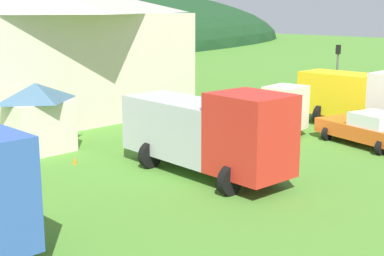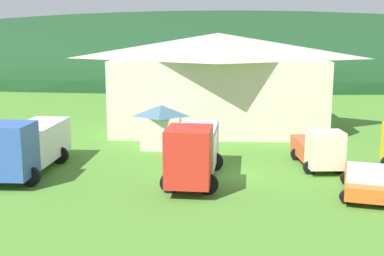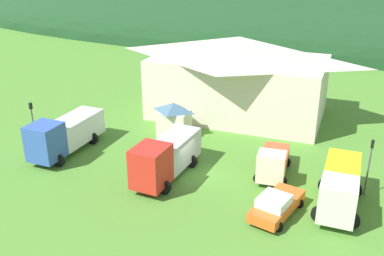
{
  "view_description": "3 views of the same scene",
  "coord_description": "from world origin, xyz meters",
  "px_view_note": "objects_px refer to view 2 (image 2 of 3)",
  "views": [
    {
      "loc": [
        -17.56,
        -15.67,
        6.53
      ],
      "look_at": [
        -0.2,
        1.35,
        1.25
      ],
      "focal_mm": 52.15,
      "sensor_mm": 36.0,
      "label": 1
    },
    {
      "loc": [
        -0.76,
        -28.42,
        8.39
      ],
      "look_at": [
        -2.41,
        5.19,
        1.84
      ],
      "focal_mm": 46.1,
      "sensor_mm": 36.0,
      "label": 2
    },
    {
      "loc": [
        10.77,
        -28.85,
        16.75
      ],
      "look_at": [
        -1.97,
        4.31,
        2.03
      ],
      "focal_mm": 41.28,
      "sensor_mm": 36.0,
      "label": 3
    }
  ],
  "objects_px": {
    "depot_building": "(218,81)",
    "light_truck_cream": "(318,149)",
    "service_pickup_orange": "(365,180)",
    "play_shed_cream": "(161,126)",
    "box_truck_blue": "(28,145)",
    "crane_truck_red": "(194,150)",
    "traffic_cone_near_pickup": "(157,158)"
  },
  "relations": [
    {
      "from": "depot_building",
      "to": "light_truck_cream",
      "type": "distance_m",
      "value": 14.1
    },
    {
      "from": "light_truck_cream",
      "to": "service_pickup_orange",
      "type": "xyz_separation_m",
      "value": [
        1.33,
        -5.32,
        -0.4
      ]
    },
    {
      "from": "play_shed_cream",
      "to": "box_truck_blue",
      "type": "relative_size",
      "value": 0.4
    },
    {
      "from": "depot_building",
      "to": "light_truck_cream",
      "type": "relative_size",
      "value": 3.34
    },
    {
      "from": "light_truck_cream",
      "to": "service_pickup_orange",
      "type": "relative_size",
      "value": 1.07
    },
    {
      "from": "light_truck_cream",
      "to": "crane_truck_red",
      "type": "bearing_deg",
      "value": -71.6
    },
    {
      "from": "service_pickup_orange",
      "to": "traffic_cone_near_pickup",
      "type": "bearing_deg",
      "value": -107.66
    },
    {
      "from": "play_shed_cream",
      "to": "traffic_cone_near_pickup",
      "type": "distance_m",
      "value": 3.3
    },
    {
      "from": "light_truck_cream",
      "to": "traffic_cone_near_pickup",
      "type": "height_order",
      "value": "light_truck_cream"
    },
    {
      "from": "depot_building",
      "to": "crane_truck_red",
      "type": "bearing_deg",
      "value": -95.12
    },
    {
      "from": "play_shed_cream",
      "to": "box_truck_blue",
      "type": "height_order",
      "value": "box_truck_blue"
    },
    {
      "from": "crane_truck_red",
      "to": "service_pickup_orange",
      "type": "bearing_deg",
      "value": 80.93
    },
    {
      "from": "play_shed_cream",
      "to": "crane_truck_red",
      "type": "distance_m",
      "value": 8.57
    },
    {
      "from": "play_shed_cream",
      "to": "crane_truck_red",
      "type": "bearing_deg",
      "value": -71.33
    },
    {
      "from": "depot_building",
      "to": "traffic_cone_near_pickup",
      "type": "xyz_separation_m",
      "value": [
        -4.12,
        -10.24,
        -4.3
      ]
    },
    {
      "from": "box_truck_blue",
      "to": "traffic_cone_near_pickup",
      "type": "distance_m",
      "value": 8.57
    },
    {
      "from": "play_shed_cream",
      "to": "crane_truck_red",
      "type": "xyz_separation_m",
      "value": [
        2.74,
        -8.12,
        0.2
      ]
    },
    {
      "from": "box_truck_blue",
      "to": "crane_truck_red",
      "type": "distance_m",
      "value": 10.02
    },
    {
      "from": "depot_building",
      "to": "play_shed_cream",
      "type": "height_order",
      "value": "depot_building"
    },
    {
      "from": "play_shed_cream",
      "to": "service_pickup_orange",
      "type": "bearing_deg",
      "value": -40.93
    },
    {
      "from": "crane_truck_red",
      "to": "traffic_cone_near_pickup",
      "type": "height_order",
      "value": "crane_truck_red"
    },
    {
      "from": "depot_building",
      "to": "traffic_cone_near_pickup",
      "type": "relative_size",
      "value": 32.42
    },
    {
      "from": "service_pickup_orange",
      "to": "traffic_cone_near_pickup",
      "type": "relative_size",
      "value": 9.08
    },
    {
      "from": "crane_truck_red",
      "to": "service_pickup_orange",
      "type": "distance_m",
      "value": 9.29
    },
    {
      "from": "crane_truck_red",
      "to": "service_pickup_orange",
      "type": "relative_size",
      "value": 1.5
    },
    {
      "from": "play_shed_cream",
      "to": "box_truck_blue",
      "type": "xyz_separation_m",
      "value": [
        -7.22,
        -7.09,
        0.15
      ]
    },
    {
      "from": "box_truck_blue",
      "to": "light_truck_cream",
      "type": "distance_m",
      "value": 17.79
    },
    {
      "from": "box_truck_blue",
      "to": "play_shed_cream",
      "type": "bearing_deg",
      "value": 136.0
    },
    {
      "from": "depot_building",
      "to": "crane_truck_red",
      "type": "distance_m",
      "value": 15.75
    },
    {
      "from": "crane_truck_red",
      "to": "traffic_cone_near_pickup",
      "type": "relative_size",
      "value": 13.63
    },
    {
      "from": "depot_building",
      "to": "box_truck_blue",
      "type": "bearing_deg",
      "value": -128.14
    },
    {
      "from": "depot_building",
      "to": "box_truck_blue",
      "type": "xyz_separation_m",
      "value": [
        -11.36,
        -14.46,
        -2.49
      ]
    }
  ]
}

